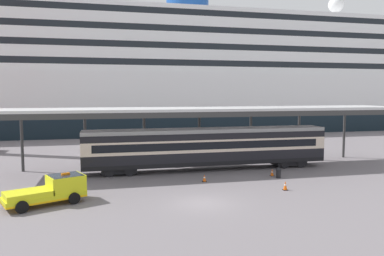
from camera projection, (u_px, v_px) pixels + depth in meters
name	position (u px, v px, depth m)	size (l,w,h in m)	color
ground_plane	(203.00, 203.00, 25.86)	(400.00, 400.00, 0.00)	slate
cruise_ship	(176.00, 77.00, 79.99)	(135.72, 29.30, 33.66)	black
platform_canopy	(207.00, 111.00, 36.99)	(41.12, 6.50, 6.13)	silver
train_carriage	(208.00, 147.00, 36.87)	(23.96, 2.81, 4.11)	black
service_truck	(52.00, 189.00, 25.63)	(5.57, 3.93, 2.02)	yellow
traffic_cone_near	(272.00, 172.00, 34.29)	(0.36, 0.36, 0.65)	black
traffic_cone_mid	(285.00, 186.00, 29.25)	(0.36, 0.36, 0.74)	black
traffic_cone_far	(204.00, 178.00, 32.09)	(0.36, 0.36, 0.62)	black
quay_bollard	(278.00, 172.00, 33.56)	(0.48, 0.48, 0.96)	black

